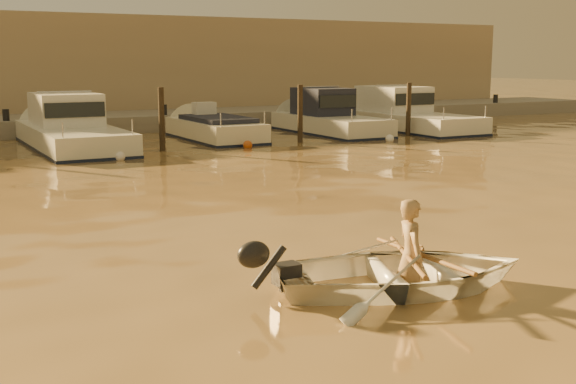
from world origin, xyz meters
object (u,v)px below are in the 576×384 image
dinghy (403,272)px  waterfront_building (73,69)px  person (411,256)px  moored_boat_3 (215,134)px  moored_boat_4 (330,117)px  moored_boat_2 (71,129)px  moored_boat_5 (404,114)px

dinghy → waterfront_building: 28.24m
person → waterfront_building: (2.04, 28.10, 1.98)m
moored_boat_3 → moored_boat_4: (4.87, 0.00, 0.40)m
moored_boat_2 → waterfront_building: 11.43m
dinghy → waterfront_building: size_ratio=0.07×
moored_boat_5 → moored_boat_3: bearing=180.0°
waterfront_building → moored_boat_2: bearing=-102.9°
moored_boat_5 → waterfront_building: 15.65m
person → moored_boat_2: (-0.49, 17.10, 0.20)m
person → moored_boat_5: (13.03, 17.10, 0.20)m
person → moored_boat_4: size_ratio=0.22×
moored_boat_4 → moored_boat_5: 3.60m
moored_boat_3 → waterfront_building: waterfront_building is taller
person → moored_boat_4: 19.53m
moored_boat_3 → moored_boat_5: (8.47, 0.00, 0.40)m
moored_boat_2 → moored_boat_4: bearing=0.0°
moored_boat_3 → moored_boat_4: bearing=0.0°
dinghy → moored_boat_5: 21.54m
moored_boat_5 → moored_boat_2: bearing=180.0°
moored_boat_2 → moored_boat_5: bearing=0.0°
waterfront_building → dinghy: bearing=-94.4°
moored_boat_4 → moored_boat_5: same height
moored_boat_2 → waterfront_building: (2.53, 11.00, 1.77)m
dinghy → moored_boat_2: size_ratio=0.39×
dinghy → person: size_ratio=2.22×
person → moored_boat_2: bearing=18.3°
moored_boat_3 → person: bearing=-104.9°
moored_boat_3 → moored_boat_4: 4.89m
moored_boat_4 → moored_boat_2: bearing=180.0°
person → waterfront_building: waterfront_building is taller
waterfront_building → moored_boat_4: bearing=-56.1°
dinghy → moored_boat_5: moored_boat_5 is taller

